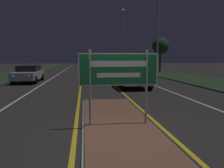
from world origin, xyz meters
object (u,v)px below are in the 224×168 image
(car_receding_3, at_px, (116,64))
(streetlight_right_near, at_px, (158,11))
(streetlight_right_far, at_px, (123,28))
(car_receding_2, at_px, (105,66))
(highway_sign, at_px, (119,72))
(car_receding_1, at_px, (117,70))
(car_approaching_0, at_px, (29,73))
(car_receding_0, at_px, (132,76))

(car_receding_3, bearing_deg, streetlight_right_near, -88.58)
(streetlight_right_far, height_order, car_receding_2, streetlight_right_far)
(highway_sign, height_order, car_receding_2, highway_sign)
(car_receding_1, xyz_separation_m, car_approaching_0, (-8.11, -4.16, -0.04))
(streetlight_right_far, height_order, car_receding_1, streetlight_right_far)
(streetlight_right_far, xyz_separation_m, car_receding_2, (-3.79, -4.00, -6.80))
(car_receding_3, relative_size, car_approaching_0, 1.01)
(car_receding_0, relative_size, car_receding_3, 0.92)
(car_receding_2, bearing_deg, highway_sign, -94.63)
(highway_sign, xyz_separation_m, car_receding_0, (2.32, 8.58, -0.84))
(car_receding_2, bearing_deg, streetlight_right_far, 46.55)
(highway_sign, xyz_separation_m, car_receding_1, (2.50, 17.14, -0.84))
(highway_sign, bearing_deg, car_receding_1, 81.72)
(car_receding_3, bearing_deg, highway_sign, -98.20)
(car_receding_0, height_order, car_receding_2, car_receding_0)
(streetlight_right_near, relative_size, car_receding_1, 2.35)
(streetlight_right_far, bearing_deg, car_receding_3, 93.77)
(car_approaching_0, bearing_deg, car_receding_0, -28.98)
(streetlight_right_near, xyz_separation_m, car_receding_3, (-0.63, 25.16, -5.97))
(car_receding_0, distance_m, car_receding_3, 32.53)
(streetlight_right_near, xyz_separation_m, car_receding_0, (-4.20, -7.17, -5.96))
(streetlight_right_far, bearing_deg, streetlight_right_near, -89.31)
(streetlight_right_near, relative_size, car_receding_2, 2.70)
(car_receding_0, bearing_deg, streetlight_right_near, 59.64)
(streetlight_right_near, bearing_deg, car_receding_3, 91.42)
(highway_sign, xyz_separation_m, car_receding_2, (2.51, 30.93, -0.86))
(car_receding_1, distance_m, car_receding_2, 13.80)
(car_receding_0, bearing_deg, car_receding_2, 89.53)
(car_receding_2, relative_size, car_approaching_0, 0.88)
(streetlight_right_near, relative_size, car_receding_3, 2.36)
(highway_sign, bearing_deg, streetlight_right_far, 79.79)
(highway_sign, relative_size, car_receding_0, 0.53)
(car_receding_3, bearing_deg, car_receding_0, -96.31)
(car_receding_2, xyz_separation_m, car_receding_3, (3.39, 9.98, 0.01))
(car_receding_0, distance_m, car_receding_1, 8.56)
(streetlight_right_near, distance_m, car_receding_0, 10.23)
(streetlight_right_far, relative_size, car_receding_1, 2.36)
(highway_sign, relative_size, car_receding_2, 0.56)
(car_receding_0, height_order, car_receding_3, car_receding_0)
(highway_sign, distance_m, streetlight_right_near, 17.80)
(streetlight_right_near, distance_m, car_approaching_0, 13.82)
(car_receding_1, xyz_separation_m, car_receding_2, (0.01, 13.80, -0.03))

